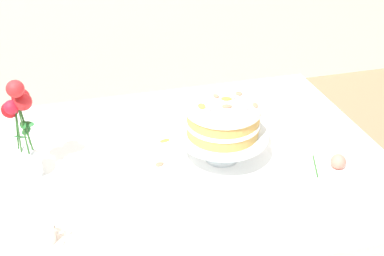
{
  "coord_description": "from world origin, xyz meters",
  "views": [
    {
      "loc": [
        -0.27,
        -1.24,
        1.64
      ],
      "look_at": [
        0.06,
        -0.01,
        0.86
      ],
      "focal_mm": 44.69,
      "sensor_mm": 36.0,
      "label": 1
    }
  ],
  "objects_px": {
    "flower_vase": "(23,134)",
    "teacup": "(41,236)",
    "layer_cake": "(223,119)",
    "fallen_rose": "(338,162)",
    "dining_table": "(175,187)",
    "cake_stand": "(222,137)"
  },
  "relations": [
    {
      "from": "flower_vase",
      "to": "teacup",
      "type": "relative_size",
      "value": 2.78
    },
    {
      "from": "layer_cake",
      "to": "fallen_rose",
      "type": "xyz_separation_m",
      "value": [
        0.34,
        -0.14,
        -0.13
      ]
    },
    {
      "from": "dining_table",
      "to": "fallen_rose",
      "type": "distance_m",
      "value": 0.53
    },
    {
      "from": "teacup",
      "to": "fallen_rose",
      "type": "relative_size",
      "value": 1.08
    },
    {
      "from": "flower_vase",
      "to": "cake_stand",
      "type": "bearing_deg",
      "value": -6.94
    },
    {
      "from": "dining_table",
      "to": "teacup",
      "type": "height_order",
      "value": "teacup"
    },
    {
      "from": "teacup",
      "to": "cake_stand",
      "type": "bearing_deg",
      "value": 23.04
    },
    {
      "from": "layer_cake",
      "to": "teacup",
      "type": "height_order",
      "value": "layer_cake"
    },
    {
      "from": "dining_table",
      "to": "flower_vase",
      "type": "distance_m",
      "value": 0.5
    },
    {
      "from": "flower_vase",
      "to": "fallen_rose",
      "type": "distance_m",
      "value": 0.97
    },
    {
      "from": "dining_table",
      "to": "fallen_rose",
      "type": "bearing_deg",
      "value": -16.73
    },
    {
      "from": "flower_vase",
      "to": "teacup",
      "type": "distance_m",
      "value": 0.34
    },
    {
      "from": "dining_table",
      "to": "teacup",
      "type": "bearing_deg",
      "value": -148.9
    },
    {
      "from": "teacup",
      "to": "fallen_rose",
      "type": "xyz_separation_m",
      "value": [
        0.9,
        0.1,
        -0.0
      ]
    },
    {
      "from": "cake_stand",
      "to": "teacup",
      "type": "relative_size",
      "value": 2.41
    },
    {
      "from": "dining_table",
      "to": "cake_stand",
      "type": "relative_size",
      "value": 4.83
    },
    {
      "from": "cake_stand",
      "to": "flower_vase",
      "type": "xyz_separation_m",
      "value": [
        -0.6,
        0.07,
        0.07
      ]
    },
    {
      "from": "cake_stand",
      "to": "fallen_rose",
      "type": "height_order",
      "value": "cake_stand"
    },
    {
      "from": "dining_table",
      "to": "cake_stand",
      "type": "distance_m",
      "value": 0.23
    },
    {
      "from": "teacup",
      "to": "fallen_rose",
      "type": "height_order",
      "value": "teacup"
    },
    {
      "from": "fallen_rose",
      "to": "layer_cake",
      "type": "bearing_deg",
      "value": 157.13
    },
    {
      "from": "cake_stand",
      "to": "teacup",
      "type": "xyz_separation_m",
      "value": [
        -0.57,
        -0.24,
        -0.06
      ]
    }
  ]
}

